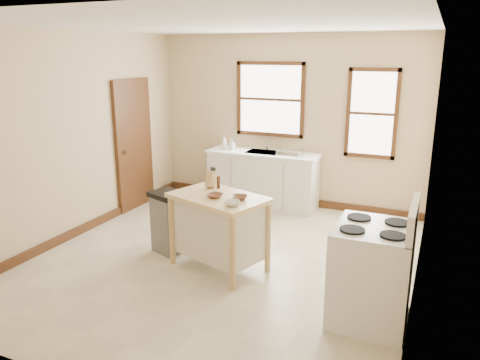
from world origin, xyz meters
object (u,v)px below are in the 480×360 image
Objects in this scene: dish_rack at (290,152)px; kitchen_island at (219,232)px; soap_bottle_b at (232,144)px; bowl_b at (240,197)px; knife_block at (211,180)px; trash_bin at (168,222)px; gas_stove at (372,261)px; bowl_a at (215,196)px; soap_bottle_a at (224,142)px; pepper_grinder at (218,182)px; bowl_c at (232,203)px.

dish_rack is 0.35× the size of kitchen_island.
bowl_b is (1.19, -2.40, -0.08)m from soap_bottle_b.
kitchen_island is at bearing -44.52° from knife_block.
kitchen_island is 5.52× the size of knife_block.
trash_bin is 0.66× the size of gas_stove.
knife_block is 0.42m from bowl_a.
soap_bottle_a reaches higher than soap_bottle_b.
soap_bottle_b is (0.14, 0.00, -0.03)m from soap_bottle_a.
knife_block reaches higher than dish_rack.
gas_stove is (2.74, -2.81, -0.40)m from soap_bottle_b.
kitchen_island is (-0.11, -2.36, -0.52)m from dish_rack.
soap_bottle_a is 0.15m from soap_bottle_b.
dish_rack is at bearing 85.31° from knife_block.
pepper_grinder is at bearing 29.20° from trash_bin.
kitchen_island is 0.82m from trash_bin.
pepper_grinder is 0.12× the size of gas_stove.
soap_bottle_b is at bearing 110.33° from bowl_a.
bowl_c is 0.22× the size of trash_bin.
kitchen_island is 6.22× the size of bowl_b.
pepper_grinder is at bearing 128.62° from bowl_c.
bowl_c reaches higher than bowl_a.
soap_bottle_a reaches higher than trash_bin.
soap_bottle_a reaches higher than bowl_a.
trash_bin is (-0.80, 0.24, -0.52)m from bowl_a.
knife_block is at bearing -120.69° from dish_rack.
bowl_a reaches higher than trash_bin.
soap_bottle_a is 2.31m from trash_bin.
bowl_c reaches higher than trash_bin.
gas_stove reaches higher than bowl_a.
soap_bottle_a is 0.21× the size of kitchen_island.
bowl_c is at bearing -1.42° from trash_bin.
soap_bottle_b is 2.90m from bowl_c.
knife_block is (-0.23, 0.27, 0.55)m from kitchen_island.
soap_bottle_a is at bearing 158.00° from dish_rack.
bowl_a is at bearing -70.11° from pepper_grinder.
trash_bin is at bearing -133.94° from dish_rack.
kitchen_island is at bearing -79.11° from soap_bottle_a.
bowl_a is 0.15× the size of gas_stove.
dish_rack reaches higher than bowl_b.
gas_stove is (1.54, -0.41, -0.31)m from bowl_b.
bowl_b is at bearing 165.21° from gas_stove.
bowl_c is 1.29m from trash_bin.
soap_bottle_a is at bearing 117.20° from bowl_c.
bowl_b is (0.17, -2.38, -0.04)m from dish_rack.
gas_stove reaches higher than pepper_grinder.
knife_block is at bearing -61.40° from soap_bottle_b.
dish_rack is 2.10m from pepper_grinder.
bowl_b is 0.24m from bowl_c.
dish_rack is 3.30m from gas_stove.
soap_bottle_b is at bearing 112.57° from knife_block.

